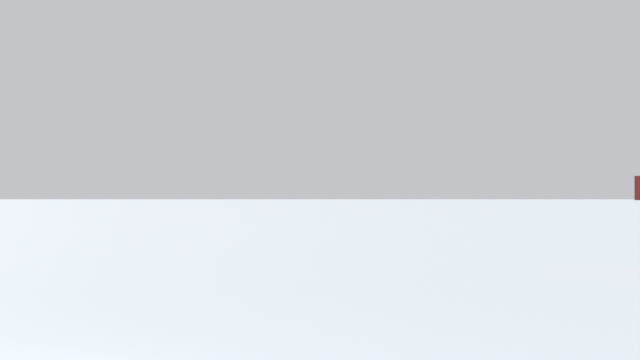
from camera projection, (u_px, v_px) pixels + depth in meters
distant_headland at (518, 185)px, 1295.22m from camera, size 953.86×477.25×25.64m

